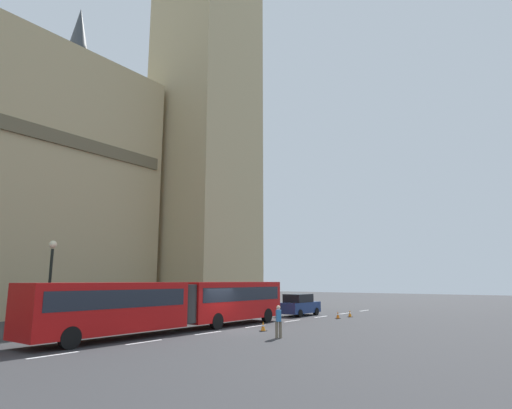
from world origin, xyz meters
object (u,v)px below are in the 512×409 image
traffic_cone_west (263,326)px  street_lamp (50,280)px  pedestrian_near_cones (278,320)px  articulated_bus (179,302)px  sedan_lead (299,305)px  traffic_cone_east (350,314)px  traffic_cone_middle (338,315)px

traffic_cone_west → street_lamp: bearing=136.2°
street_lamp → pedestrian_near_cones: (6.85, -11.00, -2.14)m
articulated_bus → street_lamp: size_ratio=3.52×
sedan_lead → traffic_cone_west: sedan_lead is taller
traffic_cone_west → traffic_cone_east: same height
street_lamp → pedestrian_near_cones: street_lamp is taller
traffic_cone_west → pedestrian_near_cones: size_ratio=0.34×
traffic_cone_middle → pedestrian_near_cones: size_ratio=0.34×
traffic_cone_middle → articulated_bus: bearing=164.1°
pedestrian_near_cones → articulated_bus: bearing=100.1°
articulated_bus → traffic_cone_west: size_ratio=31.96×
traffic_cone_east → articulated_bus: bearing=165.6°
traffic_cone_middle → street_lamp: (-19.32, 8.40, 2.77)m
articulated_bus → street_lamp: street_lamp is taller
sedan_lead → street_lamp: 20.50m
sedan_lead → traffic_cone_middle: size_ratio=7.59×
articulated_bus → pedestrian_near_cones: size_ratio=10.97×
traffic_cone_west → traffic_cone_middle: same height
sedan_lead → traffic_cone_east: 4.33m
traffic_cone_middle → street_lamp: size_ratio=0.11×
street_lamp → traffic_cone_middle: bearing=-23.5°
traffic_cone_west → street_lamp: 12.62m
articulated_bus → traffic_cone_middle: 14.24m
articulated_bus → street_lamp: bearing=141.6°
traffic_cone_middle → pedestrian_near_cones: (-12.47, -2.60, 0.63)m
traffic_cone_middle → pedestrian_near_cones: bearing=-168.2°
articulated_bus → sedan_lead: size_ratio=4.21×
sedan_lead → pedestrian_near_cones: (-13.04, -6.51, -0.00)m
articulated_bus → traffic_cone_middle: bearing=-15.9°
traffic_cone_middle → pedestrian_near_cones: 12.75m
traffic_cone_west → traffic_cone_east: bearing=0.0°
traffic_cone_west → traffic_cone_east: size_ratio=1.00×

